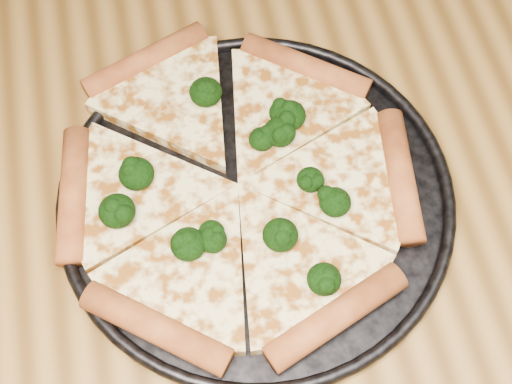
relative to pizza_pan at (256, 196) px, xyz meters
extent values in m
cube|color=olive|center=(-0.08, -0.14, -0.03)|extent=(1.20, 0.90, 0.04)
cube|color=brown|center=(0.46, 0.25, -0.40)|extent=(0.06, 0.06, 0.71)
cylinder|color=black|center=(0.00, 0.00, 0.00)|extent=(0.35, 0.35, 0.01)
torus|color=black|center=(0.00, 0.00, 0.00)|extent=(0.36, 0.36, 0.01)
cylinder|color=#C26930|center=(0.08, 0.13, 0.01)|extent=(0.12, 0.10, 0.03)
cylinder|color=#C26930|center=(-0.08, 0.17, 0.01)|extent=(0.13, 0.07, 0.03)
cylinder|color=#C26930|center=(-0.16, 0.03, 0.01)|extent=(0.04, 0.14, 0.03)
cylinder|color=#C26930|center=(-0.11, -0.11, 0.01)|extent=(0.12, 0.10, 0.03)
cylinder|color=#C26930|center=(0.04, -0.13, 0.01)|extent=(0.13, 0.07, 0.03)
cylinder|color=#C26930|center=(0.13, -0.01, 0.01)|extent=(0.04, 0.14, 0.03)
ellipsoid|color=black|center=(0.04, 0.07, 0.02)|extent=(0.03, 0.03, 0.02)
ellipsoid|color=black|center=(0.05, 0.00, 0.02)|extent=(0.02, 0.02, 0.02)
ellipsoid|color=black|center=(0.04, -0.10, 0.02)|extent=(0.03, 0.03, 0.02)
ellipsoid|color=black|center=(0.01, -0.05, 0.02)|extent=(0.03, 0.03, 0.02)
ellipsoid|color=black|center=(-0.12, 0.00, 0.02)|extent=(0.03, 0.03, 0.02)
ellipsoid|color=black|center=(0.06, -0.03, 0.02)|extent=(0.03, 0.03, 0.02)
ellipsoid|color=black|center=(0.05, 0.07, 0.02)|extent=(0.03, 0.03, 0.02)
ellipsoid|color=black|center=(0.03, 0.05, 0.02)|extent=(0.03, 0.03, 0.02)
ellipsoid|color=black|center=(0.02, 0.05, 0.02)|extent=(0.02, 0.02, 0.02)
ellipsoid|color=black|center=(-0.03, 0.11, 0.02)|extent=(0.03, 0.03, 0.02)
ellipsoid|color=black|center=(-0.05, -0.04, 0.02)|extent=(0.02, 0.02, 0.02)
ellipsoid|color=black|center=(-0.10, 0.03, 0.02)|extent=(0.03, 0.03, 0.02)
ellipsoid|color=black|center=(-0.05, -0.04, 0.02)|extent=(0.03, 0.03, 0.02)
ellipsoid|color=black|center=(-0.07, -0.04, 0.02)|extent=(0.03, 0.03, 0.02)
camera|label=1|loc=(-0.06, -0.29, 0.58)|focal=50.27mm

